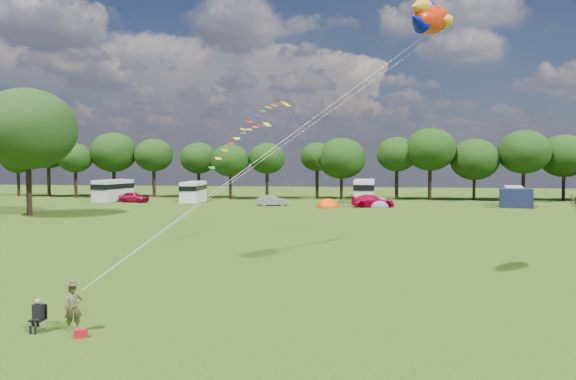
# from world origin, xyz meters

# --- Properties ---
(ground_plane) EXTENTS (180.00, 180.00, 0.00)m
(ground_plane) POSITION_xyz_m (0.00, 0.00, 0.00)
(ground_plane) COLOR black
(ground_plane) RESTS_ON ground
(tree_line) EXTENTS (102.98, 10.98, 10.27)m
(tree_line) POSITION_xyz_m (5.30, 54.99, 6.35)
(tree_line) COLOR black
(tree_line) RESTS_ON ground
(big_tree) EXTENTS (10.00, 10.00, 13.28)m
(big_tree) POSITION_xyz_m (-30.00, 28.00, 9.02)
(big_tree) COLOR black
(big_tree) RESTS_ON ground
(car_a) EXTENTS (4.53, 2.53, 1.42)m
(car_a) POSITION_xyz_m (-25.99, 45.74, 0.71)
(car_a) COLOR maroon
(car_a) RESTS_ON ground
(car_b) EXTENTS (3.92, 2.37, 1.30)m
(car_b) POSITION_xyz_m (-6.51, 42.87, 0.65)
(car_b) COLOR gray
(car_b) RESTS_ON ground
(car_c) EXTENTS (5.34, 2.91, 1.52)m
(car_c) POSITION_xyz_m (5.95, 42.40, 0.76)
(car_c) COLOR #BA0227
(car_c) RESTS_ON ground
(campervan_a) EXTENTS (4.01, 6.52, 2.98)m
(campervan_a) POSITION_xyz_m (-29.67, 47.34, 1.60)
(campervan_a) COLOR #BABABC
(campervan_a) RESTS_ON ground
(campervan_b) EXTENTS (2.49, 5.65, 2.75)m
(campervan_b) POSITION_xyz_m (-18.34, 47.95, 1.48)
(campervan_b) COLOR silver
(campervan_b) RESTS_ON ground
(campervan_c) EXTENTS (2.90, 6.41, 3.10)m
(campervan_c) POSITION_xyz_m (4.99, 48.86, 1.67)
(campervan_c) COLOR silver
(campervan_c) RESTS_ON ground
(campervan_d) EXTENTS (3.05, 5.27, 2.43)m
(campervan_d) POSITION_xyz_m (23.76, 47.51, 1.30)
(campervan_d) COLOR silver
(campervan_d) RESTS_ON ground
(tent_orange) EXTENTS (2.83, 3.10, 2.21)m
(tent_orange) POSITION_xyz_m (0.58, 40.90, 0.02)
(tent_orange) COLOR #EF3E00
(tent_orange) RESTS_ON ground
(tent_greyblue) EXTENTS (3.31, 3.62, 2.46)m
(tent_greyblue) POSITION_xyz_m (6.64, 42.87, 0.02)
(tent_greyblue) COLOR #4F566C
(tent_greyblue) RESTS_ON ground
(awning_navy) EXTENTS (4.14, 3.58, 2.29)m
(awning_navy) POSITION_xyz_m (23.21, 44.22, 1.14)
(awning_navy) COLOR #151B39
(awning_navy) RESTS_ON ground
(kite_flyer) EXTENTS (0.71, 0.66, 1.62)m
(kite_flyer) POSITION_xyz_m (-5.34, -8.64, 0.81)
(kite_flyer) COLOR #4E4828
(kite_flyer) RESTS_ON ground
(camp_chair) EXTENTS (0.48, 0.47, 1.15)m
(camp_chair) POSITION_xyz_m (-6.53, -8.81, 0.68)
(camp_chair) COLOR #99999E
(camp_chair) RESTS_ON ground
(kite_bag) EXTENTS (0.48, 0.40, 0.29)m
(kite_bag) POSITION_xyz_m (-4.74, -9.28, 0.15)
(kite_bag) COLOR #AB101F
(kite_bag) RESTS_ON ground
(fish_kite) EXTENTS (2.95, 3.84, 2.09)m
(fish_kite) POSITION_xyz_m (7.68, 1.25, 12.68)
(fish_kite) COLOR red
(fish_kite) RESTS_ON ground
(streamer_kite_b) EXTENTS (4.27, 4.70, 3.80)m
(streamer_kite_b) POSITION_xyz_m (-4.78, 17.84, 7.70)
(streamer_kite_b) COLOR gold
(streamer_kite_b) RESTS_ON ground
(streamer_kite_c) EXTENTS (3.09, 4.99, 2.80)m
(streamer_kite_c) POSITION_xyz_m (-1.75, 10.47, 9.00)
(streamer_kite_c) COLOR #F2A900
(streamer_kite_c) RESTS_ON ground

